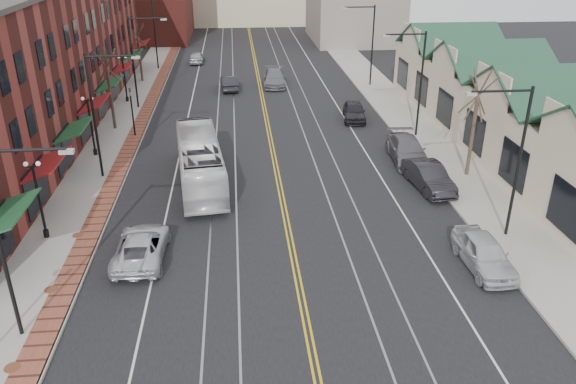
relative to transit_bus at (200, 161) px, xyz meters
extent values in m
plane|color=black|center=(5.00, -14.57, -1.52)|extent=(160.00, 160.00, 0.00)
cube|color=gray|center=(-7.00, 5.43, -1.44)|extent=(4.00, 120.00, 0.15)
cube|color=gray|center=(17.00, 5.43, -1.44)|extent=(4.00, 120.00, 0.15)
cube|color=maroon|center=(-14.00, 12.43, 3.98)|extent=(10.00, 50.00, 11.00)
cube|color=beige|center=(23.00, 5.43, 0.78)|extent=(8.00, 36.00, 4.60)
cube|color=slate|center=(20.00, 50.43, 3.98)|extent=(12.00, 16.00, 11.00)
cylinder|color=black|center=(-6.50, -14.57, 2.63)|extent=(0.16, 0.16, 8.00)
cylinder|color=black|center=(-5.00, -14.57, 6.43)|extent=(3.00, 0.12, 0.12)
cube|color=#999999|center=(-3.50, -14.57, 6.33)|extent=(0.50, 0.25, 0.15)
cylinder|color=black|center=(-6.50, 1.43, 2.63)|extent=(0.16, 0.16, 8.00)
cylinder|color=black|center=(-5.00, 1.43, 6.43)|extent=(3.00, 0.12, 0.12)
cube|color=#999999|center=(-3.50, 1.43, 6.33)|extent=(0.50, 0.25, 0.15)
cylinder|color=black|center=(-6.50, 17.43, 2.63)|extent=(0.16, 0.16, 8.00)
cylinder|color=black|center=(-5.00, 17.43, 6.43)|extent=(3.00, 0.12, 0.12)
cube|color=#999999|center=(-3.50, 17.43, 6.33)|extent=(0.50, 0.25, 0.15)
cylinder|color=black|center=(-6.50, 33.43, 2.63)|extent=(0.16, 0.16, 8.00)
cylinder|color=black|center=(16.50, -8.57, 2.63)|extent=(0.16, 0.16, 8.00)
cylinder|color=black|center=(15.00, -8.57, 6.43)|extent=(3.00, 0.12, 0.12)
cube|color=#999999|center=(13.50, -8.57, 6.33)|extent=(0.50, 0.25, 0.15)
cylinder|color=black|center=(16.50, 7.43, 2.63)|extent=(0.16, 0.16, 8.00)
cylinder|color=black|center=(15.00, 7.43, 6.43)|extent=(3.00, 0.12, 0.12)
cube|color=#999999|center=(13.50, 7.43, 6.33)|extent=(0.50, 0.25, 0.15)
cylinder|color=black|center=(16.50, 23.43, 2.63)|extent=(0.16, 0.16, 8.00)
cylinder|color=black|center=(15.00, 23.43, 6.43)|extent=(3.00, 0.12, 0.12)
cube|color=#999999|center=(13.50, 23.43, 6.33)|extent=(0.50, 0.25, 0.15)
cylinder|color=black|center=(-7.80, -6.57, -1.17)|extent=(0.28, 0.28, 0.40)
cylinder|color=black|center=(-7.80, -6.57, 0.63)|extent=(0.14, 0.14, 4.00)
cube|color=black|center=(-7.80, -6.57, 2.63)|extent=(0.60, 0.06, 0.06)
sphere|color=white|center=(-8.10, -6.57, 2.78)|extent=(0.24, 0.24, 0.24)
sphere|color=white|center=(-7.50, -6.57, 2.78)|extent=(0.24, 0.24, 0.24)
cylinder|color=black|center=(-7.80, 5.43, -1.17)|extent=(0.28, 0.28, 0.40)
cylinder|color=black|center=(-7.80, 5.43, 0.63)|extent=(0.14, 0.14, 4.00)
cube|color=black|center=(-7.80, 5.43, 2.63)|extent=(0.60, 0.06, 0.06)
sphere|color=white|center=(-8.10, 5.43, 2.78)|extent=(0.24, 0.24, 0.24)
sphere|color=white|center=(-7.50, 5.43, 2.78)|extent=(0.24, 0.24, 0.24)
cylinder|color=black|center=(-7.80, 19.43, -1.17)|extent=(0.28, 0.28, 0.40)
cylinder|color=black|center=(-7.80, 19.43, 0.63)|extent=(0.14, 0.14, 4.00)
cube|color=black|center=(-7.80, 19.43, 2.63)|extent=(0.60, 0.06, 0.06)
sphere|color=white|center=(-8.10, 19.43, 2.78)|extent=(0.24, 0.24, 0.24)
sphere|color=white|center=(-7.50, 19.43, 2.78)|extent=(0.24, 0.24, 0.24)
cylinder|color=#382B21|center=(-7.50, 11.43, 1.08)|extent=(0.24, 0.24, 4.90)
cylinder|color=#382B21|center=(-7.50, 11.43, 3.63)|extent=(0.58, 1.37, 2.90)
cylinder|color=#382B21|center=(-7.50, 11.43, 3.63)|extent=(1.60, 0.66, 2.78)
cylinder|color=#382B21|center=(-7.50, 11.43, 3.63)|extent=(0.53, 1.23, 2.96)
cylinder|color=#382B21|center=(-7.50, 11.43, 3.63)|extent=(1.69, 1.03, 2.64)
cylinder|color=#382B21|center=(-7.50, 11.43, 3.63)|extent=(1.78, 1.29, 2.48)
cylinder|color=#382B21|center=(-7.50, 27.43, 0.91)|extent=(0.24, 0.24, 4.55)
cylinder|color=#382B21|center=(-7.50, 27.43, 3.28)|extent=(0.55, 1.28, 2.69)
cylinder|color=#382B21|center=(-7.50, 27.43, 3.28)|extent=(1.49, 0.62, 2.58)
cylinder|color=#382B21|center=(-7.50, 27.43, 3.28)|extent=(0.50, 1.15, 2.75)
cylinder|color=#382B21|center=(-7.50, 27.43, 3.28)|extent=(1.57, 0.97, 2.45)
cylinder|color=#382B21|center=(-7.50, 27.43, 3.28)|extent=(1.66, 1.20, 2.30)
cylinder|color=#382B21|center=(17.50, -0.57, 1.26)|extent=(0.24, 0.24, 5.25)
cylinder|color=#382B21|center=(17.50, -0.57, 3.98)|extent=(0.61, 1.46, 3.10)
cylinder|color=#382B21|center=(17.50, -0.57, 3.98)|extent=(1.70, 0.70, 2.97)
cylinder|color=#382B21|center=(17.50, -0.57, 3.98)|extent=(0.56, 1.31, 3.17)
cylinder|color=#382B21|center=(17.50, -0.57, 3.98)|extent=(1.80, 1.10, 2.82)
cylinder|color=#382B21|center=(17.50, -0.57, 3.98)|extent=(1.90, 1.37, 2.65)
cylinder|color=#592D19|center=(-6.20, -16.57, -1.36)|extent=(0.60, 0.60, 0.02)
cylinder|color=#592D19|center=(-6.20, -11.57, -1.36)|extent=(0.60, 0.60, 0.02)
cylinder|color=#592D19|center=(-6.20, -6.57, -1.36)|extent=(0.60, 0.60, 0.02)
cylinder|color=black|center=(-5.60, 9.43, 0.23)|extent=(0.12, 0.12, 3.20)
imported|color=black|center=(-5.60, 9.43, 1.98)|extent=(0.18, 0.15, 0.90)
imported|color=white|center=(0.00, 0.00, 0.00)|extent=(3.76, 11.11, 3.03)
imported|color=silver|center=(-2.50, -9.01, -0.81)|extent=(2.46, 5.15, 1.42)
imported|color=silver|center=(14.02, -11.37, -0.73)|extent=(1.96, 4.67, 1.58)
imported|color=black|center=(14.30, -2.23, -0.71)|extent=(2.28, 5.08, 1.62)
imported|color=#5F5D64|center=(14.30, 2.48, -0.70)|extent=(2.58, 5.74, 1.63)
imported|color=black|center=(12.50, 12.21, -0.75)|extent=(2.39, 4.70, 1.53)
imported|color=black|center=(1.78, 23.30, -0.79)|extent=(1.93, 4.52, 1.45)
imported|color=slate|center=(6.55, 24.53, -0.71)|extent=(2.49, 5.64, 1.61)
imported|color=#A5A7AC|center=(-2.15, 36.47, -0.82)|extent=(1.77, 4.16, 1.40)
camera|label=1|loc=(2.46, -33.51, 13.33)|focal=35.00mm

